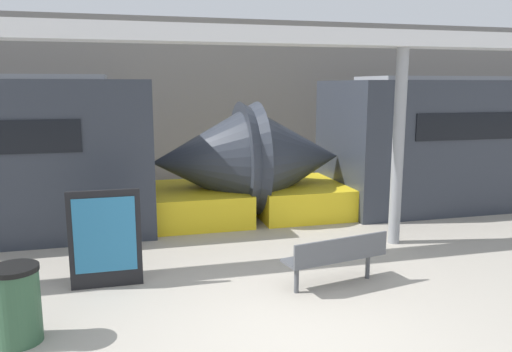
{
  "coord_description": "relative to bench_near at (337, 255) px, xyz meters",
  "views": [
    {
      "loc": [
        -1.86,
        -5.34,
        3.0
      ],
      "look_at": [
        0.32,
        3.11,
        1.4
      ],
      "focal_mm": 35.0,
      "sensor_mm": 36.0,
      "label": 1
    }
  ],
  "objects": [
    {
      "name": "canopy_beam",
      "position": [
        1.94,
        1.71,
        3.3
      ],
      "size": [
        28.0,
        0.6,
        0.28
      ],
      "primitive_type": "cube",
      "color": "silver",
      "rests_on": "support_column_near"
    },
    {
      "name": "station_wall",
      "position": [
        -1.08,
        9.04,
        2.0
      ],
      "size": [
        56.0,
        0.2,
        5.0
      ],
      "primitive_type": "cube",
      "color": "gray",
      "rests_on": "ground_plane"
    },
    {
      "name": "bench_near",
      "position": [
        0.0,
        0.0,
        0.0
      ],
      "size": [
        1.67,
        0.74,
        0.8
      ],
      "rotation": [
        0.0,
        0.0,
        0.19
      ],
      "color": "#4C4F54",
      "rests_on": "ground_plane"
    },
    {
      "name": "poster_board",
      "position": [
        -3.33,
        0.86,
        0.25
      ],
      "size": [
        1.05,
        0.07,
        1.49
      ],
      "color": "black",
      "rests_on": "ground_plane"
    },
    {
      "name": "support_column_near",
      "position": [
        1.94,
        1.71,
        1.33
      ],
      "size": [
        0.22,
        0.22,
        3.66
      ],
      "primitive_type": "cylinder",
      "color": "gray",
      "rests_on": "ground_plane"
    },
    {
      "name": "trash_bin",
      "position": [
        -4.28,
        -0.58,
        -0.03
      ],
      "size": [
        0.55,
        0.55,
        0.94
      ],
      "color": "#2D5138",
      "rests_on": "ground_plane"
    },
    {
      "name": "ground_plane",
      "position": [
        -1.08,
        -1.23,
        -0.5
      ],
      "size": [
        60.0,
        60.0,
        0.0
      ],
      "primitive_type": "plane",
      "color": "#A8A093"
    }
  ]
}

